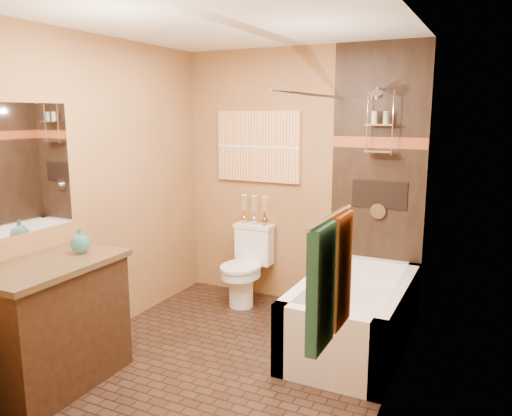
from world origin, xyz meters
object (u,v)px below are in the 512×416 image
Objects in this scene: sunset_painting at (258,147)px; toilet at (247,265)px; bathtub at (354,320)px; vanity at (51,324)px.

sunset_painting reaches higher than toilet.
bathtub is 1.48× the size of vanity.
sunset_painting is 1.16× the size of toilet.
vanity is at bearing -102.65° from sunset_painting.
sunset_painting is 0.89× the size of vanity.
vanity is (-0.50, -2.23, -1.10)m from sunset_painting.
toilet reaches higher than bathtub.
bathtub is 1.32m from toilet.
toilet is at bearing 159.16° from bathtub.
toilet is (0.00, -0.26, -1.16)m from sunset_painting.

